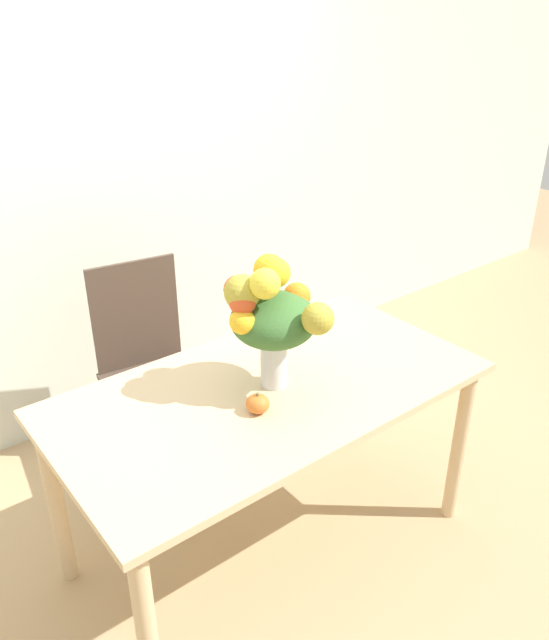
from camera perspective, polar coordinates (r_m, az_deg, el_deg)
ground_plane at (r=2.73m, az=-0.41°, el=-19.61°), size 12.00×12.00×0.00m
wall_back at (r=3.11m, az=-16.19°, el=14.15°), size 8.00×0.06×2.70m
dining_table at (r=2.29m, az=-0.46°, el=-8.09°), size 1.54×0.82×0.76m
flower_vase at (r=2.10m, az=-0.24°, el=0.47°), size 0.35×0.38×0.48m
pumpkin at (r=2.09m, az=-1.56°, el=-7.64°), size 0.08×0.08×0.07m
dining_chair_near_window at (r=2.88m, az=-11.36°, el=-4.42°), size 0.48×0.48×0.99m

